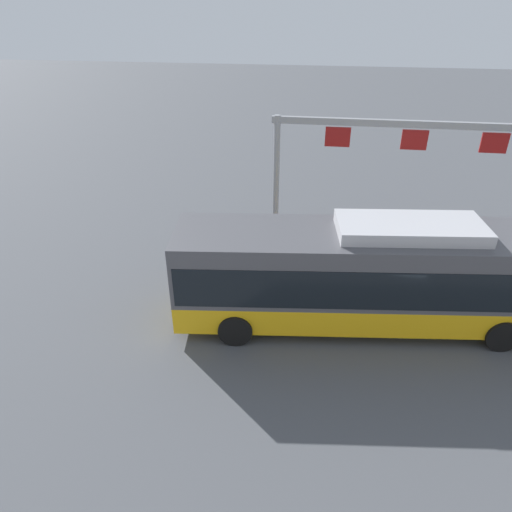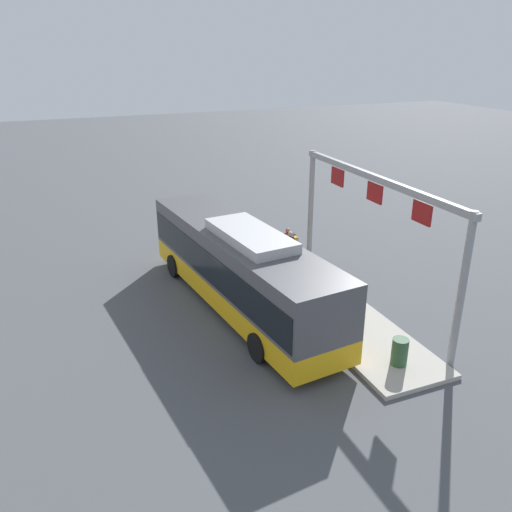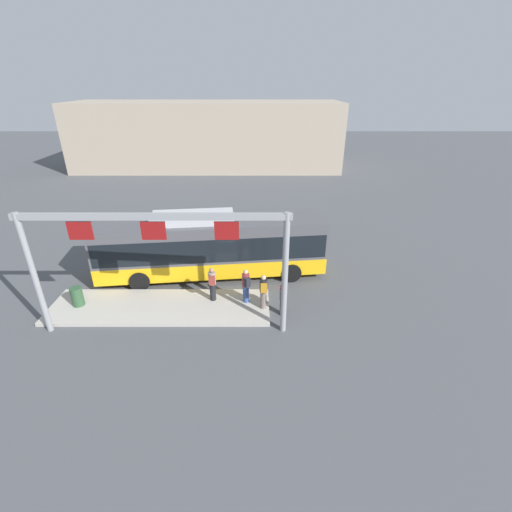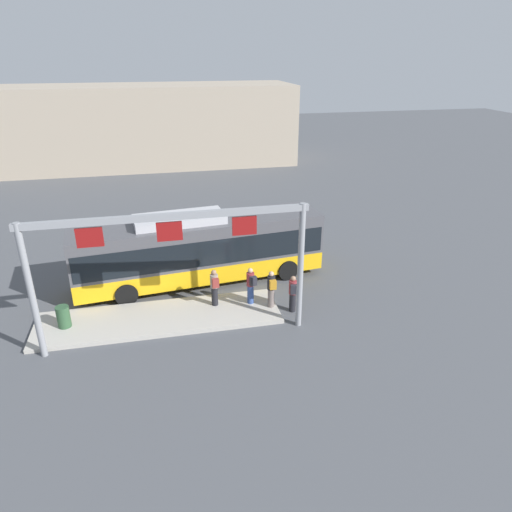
{
  "view_description": "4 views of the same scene",
  "coord_description": "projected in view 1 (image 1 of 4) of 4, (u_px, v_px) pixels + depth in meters",
  "views": [
    {
      "loc": [
        1.71,
        12.17,
        9.01
      ],
      "look_at": [
        3.54,
        -0.32,
        1.89
      ],
      "focal_mm": 32.71,
      "sensor_mm": 36.0,
      "label": 1
    },
    {
      "loc": [
        -17.29,
        6.44,
        9.69
      ],
      "look_at": [
        2.18,
        -1.58,
        1.1
      ],
      "focal_mm": 36.98,
      "sensor_mm": 36.0,
      "label": 2
    },
    {
      "loc": [
        2.3,
        -17.1,
        9.48
      ],
      "look_at": [
        2.27,
        -1.36,
        1.76
      ],
      "focal_mm": 25.34,
      "sensor_mm": 36.0,
      "label": 3
    },
    {
      "loc": [
        -1.8,
        -20.53,
        10.4
      ],
      "look_at": [
        2.59,
        -0.6,
        1.33
      ],
      "focal_mm": 32.94,
      "sensor_mm": 36.0,
      "label": 4
    }
  ],
  "objects": [
    {
      "name": "person_waiting_near",
      "position": [
        292.0,
        237.0,
        17.48
      ],
      "size": [
        0.35,
        0.53,
        1.67
      ],
      "rotation": [
        0.0,
        0.0,
        1.61
      ],
      "color": "slate",
      "rests_on": "platform_curb"
    },
    {
      "name": "platform_sign_gantry",
      "position": [
        411.0,
        159.0,
        16.82
      ],
      "size": [
        10.16,
        0.24,
        5.2
      ],
      "color": "gray",
      "rests_on": "ground"
    },
    {
      "name": "person_boarding",
      "position": [
        270.0,
        235.0,
        17.94
      ],
      "size": [
        0.38,
        0.56,
        1.67
      ],
      "rotation": [
        0.0,
        0.0,
        1.44
      ],
      "color": "black",
      "rests_on": "ground"
    },
    {
      "name": "bus_main",
      "position": [
        373.0,
        272.0,
        13.81
      ],
      "size": [
        11.87,
        3.82,
        3.46
      ],
      "rotation": [
        0.0,
        0.0,
        0.11
      ],
      "color": "#EAAD14",
      "rests_on": "ground"
    },
    {
      "name": "person_waiting_far",
      "position": [
        356.0,
        250.0,
        16.61
      ],
      "size": [
        0.37,
        0.55,
        1.67
      ],
      "rotation": [
        0.0,
        0.0,
        1.67
      ],
      "color": "black",
      "rests_on": "platform_curb"
    },
    {
      "name": "platform_curb",
      "position": [
        419.0,
        271.0,
        17.17
      ],
      "size": [
        10.0,
        2.8,
        0.16
      ],
      "primitive_type": "cube",
      "color": "#B2ADA3",
      "rests_on": "ground"
    },
    {
      "name": "person_waiting_mid",
      "position": [
        313.0,
        244.0,
        16.95
      ],
      "size": [
        0.44,
        0.59,
        1.67
      ],
      "rotation": [
        0.0,
        0.0,
        1.85
      ],
      "color": "#334C8C",
      "rests_on": "platform_curb"
    },
    {
      "name": "ground_plane",
      "position": [
        365.0,
        321.0,
        14.7
      ],
      "size": [
        120.0,
        120.0,
        0.0
      ],
      "primitive_type": "plane",
      "color": "#4C4F54"
    }
  ]
}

